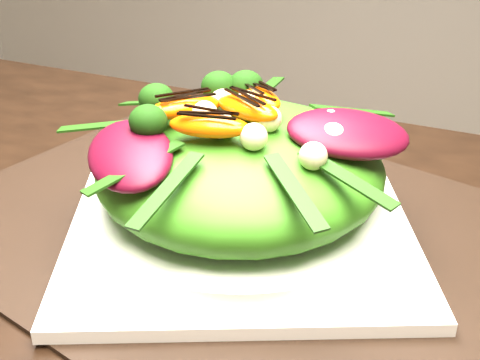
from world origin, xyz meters
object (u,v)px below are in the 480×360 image
at_px(salad_bowl, 240,206).
at_px(placemat, 240,228).
at_px(orange_segment, 231,108).
at_px(plate_base, 240,221).
at_px(lettuce_mound, 240,167).

bearing_deg(salad_bowl, placemat, 90.00).
bearing_deg(orange_segment, plate_base, -27.03).
bearing_deg(orange_segment, lettuce_mound, -27.03).
distance_m(placemat, lettuce_mound, 0.06).
xyz_separation_m(plate_base, orange_segment, (-0.01, 0.01, 0.10)).
relative_size(plate_base, salad_bowl, 1.09).
height_order(plate_base, orange_segment, orange_segment).
bearing_deg(salad_bowl, lettuce_mound, 90.00).
relative_size(placemat, lettuce_mound, 2.15).
distance_m(placemat, salad_bowl, 0.02).
distance_m(lettuce_mound, orange_segment, 0.05).
relative_size(salad_bowl, lettuce_mound, 1.10).
height_order(placemat, plate_base, plate_base).
distance_m(placemat, plate_base, 0.01).
distance_m(plate_base, orange_segment, 0.10).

